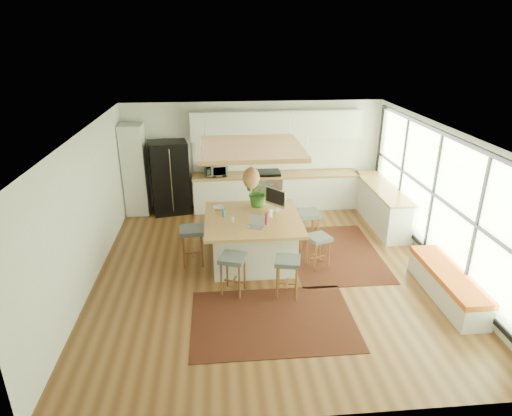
{
  "coord_description": "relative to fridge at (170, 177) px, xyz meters",
  "views": [
    {
      "loc": [
        -0.9,
        -7.32,
        4.3
      ],
      "look_at": [
        -0.2,
        0.5,
        1.1
      ],
      "focal_mm": 30.57,
      "sensor_mm": 36.0,
      "label": 1
    }
  ],
  "objects": [
    {
      "name": "rug_near",
      "position": [
        2.01,
        -4.75,
        -0.92
      ],
      "size": [
        2.6,
        1.8,
        0.01
      ],
      "primitive_type": "cube",
      "color": "black",
      "rests_on": "floor"
    },
    {
      "name": "stool_right_back",
      "position": [
        3.06,
        -2.2,
        -0.57
      ],
      "size": [
        0.52,
        0.52,
        0.79
      ],
      "primitive_type": null,
      "rotation": [
        0.0,
        0.0,
        1.68
      ],
      "color": "#434A4A",
      "rests_on": "floor"
    },
    {
      "name": "ceiling_panel",
      "position": [
        1.82,
        -2.76,
        1.12
      ],
      "size": [
        1.86,
        1.86,
        0.8
      ],
      "primitive_type": null,
      "color": "olive",
      "rests_on": "ceiling"
    },
    {
      "name": "wall_back",
      "position": [
        2.12,
        0.34,
        0.42
      ],
      "size": [
        6.5,
        0.0,
        6.5
      ],
      "primitive_type": "plane",
      "rotation": [
        1.57,
        0.0,
        0.0
      ],
      "color": "silver",
      "rests_on": "ground"
    },
    {
      "name": "island_bottle_2",
      "position": [
        2.1,
        -3.05,
        0.1
      ],
      "size": [
        0.07,
        0.07,
        0.19
      ],
      "primitive_type": "cylinder",
      "color": "#A53749",
      "rests_on": "island"
    },
    {
      "name": "island",
      "position": [
        1.85,
        -2.75,
        -0.46
      ],
      "size": [
        1.85,
        1.85,
        0.93
      ],
      "primitive_type": null,
      "color": "olive",
      "rests_on": "floor"
    },
    {
      "name": "floor",
      "position": [
        2.12,
        -3.16,
        -0.93
      ],
      "size": [
        7.0,
        7.0,
        0.0
      ],
      "primitive_type": "plane",
      "color": "#502E16",
      "rests_on": "ground"
    },
    {
      "name": "right_counter_top",
      "position": [
        5.05,
        -1.16,
        -0.03
      ],
      "size": [
        0.64,
        2.54,
        0.05
      ],
      "primitive_type": "cube",
      "color": "olive",
      "rests_on": "right_counter_base"
    },
    {
      "name": "laptop",
      "position": [
        1.87,
        -3.19,
        0.12
      ],
      "size": [
        0.39,
        0.4,
        0.22
      ],
      "primitive_type": null,
      "rotation": [
        0.0,
        0.0,
        -0.37
      ],
      "color": "#A5A5AA",
      "rests_on": "island"
    },
    {
      "name": "island_plant",
      "position": [
        2.02,
        -2.14,
        0.24
      ],
      "size": [
        0.61,
        0.66,
        0.46
      ],
      "primitive_type": "imported",
      "rotation": [
        0.0,
        0.0,
        0.15
      ],
      "color": "#1E4C19",
      "rests_on": "island"
    },
    {
      "name": "wall_front",
      "position": [
        2.12,
        -6.66,
        0.42
      ],
      "size": [
        6.5,
        0.0,
        6.5
      ],
      "primitive_type": "plane",
      "rotation": [
        -1.57,
        0.0,
        0.0
      ],
      "color": "silver",
      "rests_on": "ground"
    },
    {
      "name": "stool_right_front",
      "position": [
        3.08,
        -3.13,
        -0.57
      ],
      "size": [
        0.52,
        0.52,
        0.68
      ],
      "primitive_type": null,
      "rotation": [
        0.0,
        0.0,
        1.95
      ],
      "color": "#434A4A",
      "rests_on": "floor"
    },
    {
      "name": "wall_left",
      "position": [
        -1.13,
        -3.16,
        0.42
      ],
      "size": [
        0.0,
        7.0,
        7.0
      ],
      "primitive_type": "plane",
      "rotation": [
        1.57,
        0.0,
        1.57
      ],
      "color": "silver",
      "rests_on": "ground"
    },
    {
      "name": "wall_right",
      "position": [
        5.37,
        -3.16,
        0.42
      ],
      "size": [
        0.0,
        7.0,
        7.0
      ],
      "primitive_type": "plane",
      "rotation": [
        1.57,
        0.0,
        -1.57
      ],
      "color": "silver",
      "rests_on": "ground"
    },
    {
      "name": "window_wall",
      "position": [
        5.34,
        -3.16,
        0.47
      ],
      "size": [
        0.1,
        6.2,
        2.6
      ],
      "primitive_type": null,
      "color": "black",
      "rests_on": "wall_right"
    },
    {
      "name": "pantry",
      "position": [
        -0.83,
        0.02,
        0.2
      ],
      "size": [
        0.55,
        0.6,
        2.25
      ],
      "primitive_type": "cube",
      "color": "beige",
      "rests_on": "floor"
    },
    {
      "name": "island_bottle_3",
      "position": [
        2.2,
        -2.7,
        0.1
      ],
      "size": [
        0.07,
        0.07,
        0.19
      ],
      "primitive_type": "cylinder",
      "color": "silver",
      "rests_on": "island"
    },
    {
      "name": "backsplash",
      "position": [
        2.67,
        0.32,
        0.43
      ],
      "size": [
        4.2,
        0.02,
        0.8
      ],
      "primitive_type": "cube",
      "color": "white",
      "rests_on": "wall_back"
    },
    {
      "name": "rug_right",
      "position": [
        3.57,
        -2.61,
        -0.92
      ],
      "size": [
        1.8,
        2.6,
        0.01
      ],
      "primitive_type": "cube",
      "color": "black",
      "rests_on": "floor"
    },
    {
      "name": "monitor",
      "position": [
        2.33,
        -2.47,
        0.26
      ],
      "size": [
        0.49,
        0.52,
        0.49
      ],
      "primitive_type": null,
      "rotation": [
        0.0,
        0.0,
        -0.86
      ],
      "color": "#A5A5AA",
      "rests_on": "island"
    },
    {
      "name": "island_bottle_0",
      "position": [
        1.3,
        -2.65,
        0.1
      ],
      "size": [
        0.07,
        0.07,
        0.19
      ],
      "primitive_type": "cylinder",
      "color": "teal",
      "rests_on": "island"
    },
    {
      "name": "ceiling",
      "position": [
        2.12,
        -3.16,
        1.78
      ],
      "size": [
        7.0,
        7.0,
        0.0
      ],
      "primitive_type": "plane",
      "rotation": [
        3.14,
        0.0,
        0.0
      ],
      "color": "white",
      "rests_on": "ground"
    },
    {
      "name": "window_bench",
      "position": [
        5.07,
        -4.36,
        -0.68
      ],
      "size": [
        0.52,
        2.0,
        0.5
      ],
      "primitive_type": null,
      "color": "beige",
      "rests_on": "floor"
    },
    {
      "name": "microwave",
      "position": [
        1.16,
        0.02,
        0.19
      ],
      "size": [
        0.59,
        0.38,
        0.37
      ],
      "primitive_type": "imported",
      "rotation": [
        0.0,
        0.0,
        0.16
      ],
      "color": "#A5A5AA",
      "rests_on": "back_counter_top"
    },
    {
      "name": "stool_near_right",
      "position": [
        2.34,
        -4.04,
        -0.57
      ],
      "size": [
        0.5,
        0.5,
        0.71
      ],
      "primitive_type": null,
      "rotation": [
        0.0,
        0.0,
        -0.21
      ],
      "color": "#434A4A",
      "rests_on": "floor"
    },
    {
      "name": "island_bowl",
      "position": [
        1.2,
        -2.24,
        0.03
      ],
      "size": [
        0.23,
        0.23,
        0.05
      ],
      "primitive_type": "imported",
      "rotation": [
        0.0,
        0.0,
        0.03
      ],
      "color": "silver",
      "rests_on": "island"
    },
    {
      "name": "island_bottle_1",
      "position": [
        1.45,
        -2.9,
        0.1
      ],
      "size": [
        0.07,
        0.07,
        0.19
      ],
      "primitive_type": "cylinder",
      "color": "silver",
      "rests_on": "island"
    },
    {
      "name": "right_counter_base",
      "position": [
        5.05,
        -1.16,
        -0.49
      ],
      "size": [
        0.6,
        2.5,
        0.88
      ],
      "primitive_type": "cube",
      "color": "beige",
      "rests_on": "floor"
    },
    {
      "name": "back_counter_top",
      "position": [
        2.67,
        0.02,
        -0.03
      ],
      "size": [
        4.24,
        0.64,
        0.05
      ],
      "primitive_type": "cube",
      "color": "olive",
      "rests_on": "back_counter_base"
    },
    {
      "name": "range",
      "position": [
        2.42,
        0.02,
        -0.43
      ],
      "size": [
        0.76,
        0.62,
        1.0
      ],
      "primitive_type": null,
      "color": "#A5A5AA",
      "rests_on": "floor"
    },
    {
      "name": "stool_left_side",
      "position": [
        0.66,
        -2.78,
        -0.57
      ],
      "size": [
        0.49,
        0.49,
        0.77
      ],
      "primitive_type": null,
      "rotation": [
        0.0,
        0.0,
        -1.5
      ],
      "color": "#434A4A",
      "rests_on": "floor"
    },
    {
      "name": "stool_near_left",
      "position": [
        1.41,
        -3.88,
        -0.57
      ],
      "size": [
        0.54,
        0.54,
        0.72
      ],
      "primitive_type": null,
      "rotation": [
        0.0,
        0.0,
        -0.34
      ],
      "color": "#434A4A",
      "rests_on": "floor"
    },
    {
      "name": "fridge",
      "position": [
        0.0,
        0.0,
        0.0
      ],
      "size": [
        1.03,
        0.87,
        1.82
      ],
      "primitive_type": null,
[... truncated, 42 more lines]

